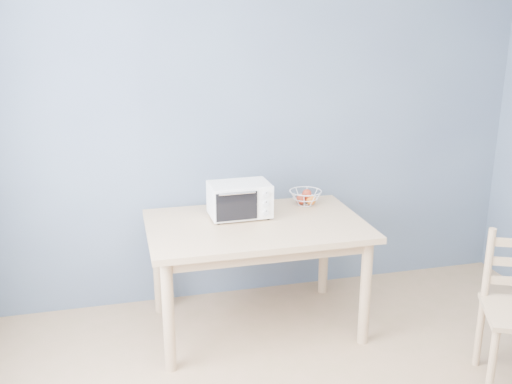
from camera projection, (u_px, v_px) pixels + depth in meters
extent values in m
cube|color=slate|center=(257.00, 123.00, 4.07)|extent=(4.00, 0.01, 2.60)
cube|color=tan|center=(256.00, 226.00, 3.69)|extent=(1.40, 0.90, 0.04)
cylinder|color=tan|center=(169.00, 317.00, 3.32)|extent=(0.07, 0.07, 0.71)
cylinder|color=tan|center=(365.00, 293.00, 3.61)|extent=(0.07, 0.07, 0.71)
cylinder|color=tan|center=(158.00, 265.00, 4.00)|extent=(0.07, 0.07, 0.71)
cylinder|color=tan|center=(324.00, 249.00, 4.29)|extent=(0.07, 0.07, 0.71)
cube|color=white|center=(240.00, 199.00, 3.76)|extent=(0.40, 0.28, 0.22)
cube|color=black|center=(232.00, 200.00, 3.75)|extent=(0.26, 0.24, 0.17)
cube|color=black|center=(237.00, 206.00, 3.62)|extent=(0.27, 0.02, 0.18)
cylinder|color=silver|center=(237.00, 194.00, 3.58)|extent=(0.24, 0.02, 0.01)
cube|color=white|center=(266.00, 203.00, 3.68)|extent=(0.11, 0.01, 0.20)
cylinder|color=black|center=(218.00, 223.00, 3.66)|extent=(0.02, 0.02, 0.01)
cylinder|color=black|center=(268.00, 218.00, 3.75)|extent=(0.02, 0.02, 0.01)
cylinder|color=black|center=(212.00, 213.00, 3.85)|extent=(0.02, 0.02, 0.01)
cylinder|color=black|center=(259.00, 209.00, 3.94)|extent=(0.02, 0.02, 0.01)
cylinder|color=silver|center=(266.00, 195.00, 3.65)|extent=(0.04, 0.02, 0.04)
cylinder|color=silver|center=(266.00, 204.00, 3.67)|extent=(0.04, 0.02, 0.04)
cylinder|color=silver|center=(266.00, 213.00, 3.69)|extent=(0.04, 0.02, 0.04)
torus|color=silver|center=(306.00, 191.00, 4.01)|extent=(0.30, 0.30, 0.01)
torus|color=silver|center=(305.00, 198.00, 4.02)|extent=(0.24, 0.24, 0.01)
torus|color=silver|center=(305.00, 204.00, 4.04)|extent=(0.14, 0.14, 0.01)
sphere|color=red|center=(301.00, 200.00, 4.03)|extent=(0.07, 0.07, 0.07)
sphere|color=orange|center=(311.00, 200.00, 4.02)|extent=(0.07, 0.07, 0.07)
sphere|color=#E48458|center=(304.00, 198.00, 4.07)|extent=(0.07, 0.07, 0.07)
sphere|color=red|center=(307.00, 194.00, 4.01)|extent=(0.07, 0.07, 0.07)
cylinder|color=tan|center=(492.00, 366.00, 3.07)|extent=(0.04, 0.04, 0.44)
cylinder|color=tan|center=(480.00, 332.00, 3.40)|extent=(0.04, 0.04, 0.44)
cylinder|color=tan|center=(488.00, 264.00, 3.28)|extent=(0.04, 0.04, 0.44)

